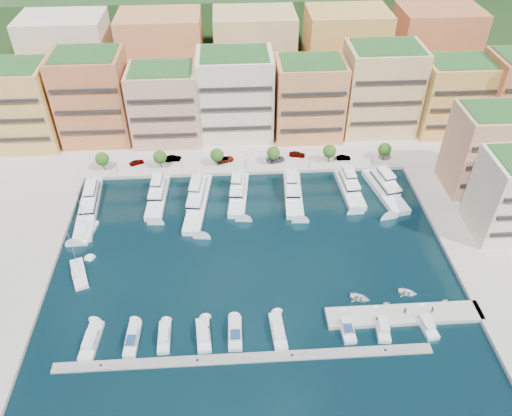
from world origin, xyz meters
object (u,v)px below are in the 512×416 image
at_px(cruiser_1, 132,339).
at_px(car_5, 344,158).
at_px(tree_1, 160,157).
at_px(cruiser_9, 426,324).
at_px(lamppost_4, 372,157).
at_px(cruiser_8, 382,326).
at_px(tree_4, 329,151).
at_px(car_2, 225,159).
at_px(yacht_4, 293,192).
at_px(cruiser_2, 164,337).
at_px(lamppost_3, 309,159).
at_px(cruiser_3, 203,335).
at_px(car_4, 297,154).
at_px(yacht_0, 89,204).
at_px(cruiser_4, 235,334).
at_px(person_0, 405,311).
at_px(tree_5, 385,149).
at_px(cruiser_7, 347,328).
at_px(yacht_5, 349,187).
at_px(yacht_1, 158,195).
at_px(car_1, 173,158).
at_px(yacht_6, 385,188).
at_px(tender_1, 387,303).
at_px(tree_3, 273,153).
at_px(sailboat_2, 88,233).
at_px(lamppost_1, 181,164).
at_px(tree_2, 217,155).
at_px(tender_2, 408,293).
at_px(car_3, 275,159).
at_px(tender_0, 360,298).
at_px(car_0, 137,162).
at_px(person_1, 432,310).
at_px(tree_0, 102,159).
at_px(tender_3, 445,301).
at_px(cruiser_0, 91,341).
at_px(yacht_3, 239,192).
at_px(lamppost_2, 246,161).
at_px(sailboat_1, 79,274).

xyz_separation_m(cruiser_1, car_5, (53.43, 59.15, 1.10)).
bearing_deg(tree_1, cruiser_9, -45.22).
distance_m(tree_1, lamppost_4, 60.05).
xyz_separation_m(lamppost_4, cruiser_8, (-11.25, -55.78, -3.28)).
relative_size(tree_4, cruiser_9, 0.72).
distance_m(car_2, car_5, 34.49).
xyz_separation_m(yacht_4, cruiser_2, (-30.67, -44.56, -0.54)).
height_order(lamppost_3, cruiser_3, lamppost_3).
height_order(cruiser_1, car_4, car_4).
bearing_deg(yacht_0, lamppost_4, 9.91).
height_order(cruiser_4, person_0, person_0).
bearing_deg(tree_5, cruiser_8, -104.71).
xyz_separation_m(tree_4, cruiser_7, (-6.45, -58.10, -4.17)).
xyz_separation_m(yacht_5, cruiser_9, (6.06, -45.76, -0.66)).
xyz_separation_m(yacht_1, car_1, (3.04, 16.39, 0.68)).
xyz_separation_m(yacht_6, tender_1, (-9.70, -38.70, -0.80)).
relative_size(tree_3, sailboat_2, 0.43).
bearing_deg(tender_1, cruiser_1, 99.90).
xyz_separation_m(lamppost_1, cruiser_9, (51.63, -55.78, -3.28)).
relative_size(tree_2, lamppost_3, 1.35).
distance_m(tender_2, car_3, 56.34).
xyz_separation_m(tree_3, yacht_1, (-31.86, -12.82, -3.65)).
bearing_deg(tender_0, car_1, 63.36).
bearing_deg(yacht_5, car_0, 165.96).
bearing_deg(car_2, yacht_5, -130.56).
bearing_deg(yacht_4, tree_1, 159.45).
bearing_deg(person_1, tree_0, -63.92).
bearing_deg(tender_3, lamppost_4, -9.73).
distance_m(tree_0, cruiser_8, 87.08).
distance_m(sailboat_2, car_3, 55.82).
xyz_separation_m(tree_5, person_0, (-10.12, -55.60, -2.80)).
bearing_deg(car_4, lamppost_4, -94.40).
relative_size(cruiser_7, tender_1, 4.76).
bearing_deg(cruiser_2, yacht_5, 44.74).
height_order(yacht_0, cruiser_2, yacht_0).
bearing_deg(cruiser_2, person_0, 2.93).
xyz_separation_m(cruiser_1, car_4, (40.13, 61.69, 1.23)).
bearing_deg(tree_4, tender_0, -92.30).
bearing_deg(car_3, cruiser_0, 131.10).
bearing_deg(car_4, tree_3, 127.42).
bearing_deg(car_4, cruiser_8, -159.85).
height_order(tree_0, yacht_3, tree_0).
xyz_separation_m(lamppost_2, cruiser_0, (-32.70, -55.80, -3.28)).
distance_m(cruiser_7, car_1, 72.64).
bearing_deg(car_3, sailboat_1, 116.76).
relative_size(lamppost_3, sailboat_1, 0.32).
height_order(lamppost_4, tender_1, lamppost_4).
relative_size(sailboat_1, person_1, 7.80).
distance_m(lamppost_2, yacht_4, 16.71).
xyz_separation_m(tree_5, lamppost_3, (-22.00, -2.30, -0.92)).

